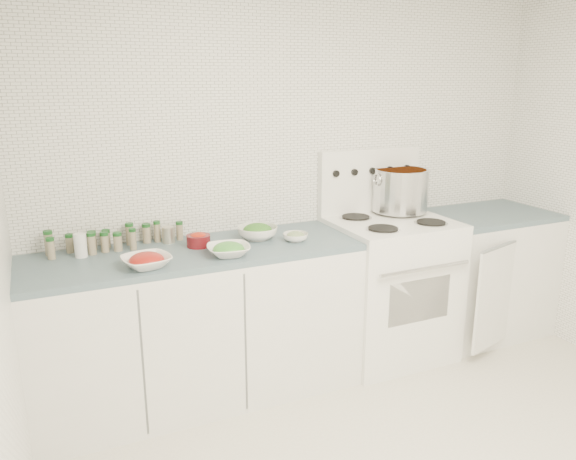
% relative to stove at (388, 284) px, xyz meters
% --- Properties ---
extents(room_walls, '(3.54, 3.04, 2.52)m').
position_rel_stove_xyz_m(room_walls, '(-0.48, -1.19, 1.06)').
color(room_walls, white).
rests_on(room_walls, ground).
extents(counter_left, '(1.85, 0.62, 0.90)m').
position_rel_stove_xyz_m(counter_left, '(-1.30, 0.00, -0.05)').
color(counter_left, white).
rests_on(counter_left, ground).
extents(stove, '(0.76, 0.70, 1.36)m').
position_rel_stove_xyz_m(stove, '(0.00, 0.00, 0.00)').
color(stove, white).
rests_on(stove, ground).
extents(counter_right, '(0.89, 0.74, 0.90)m').
position_rel_stove_xyz_m(counter_right, '(0.82, 0.00, -0.05)').
color(counter_right, white).
rests_on(counter_right, ground).
extents(stock_pot, '(0.39, 0.37, 0.28)m').
position_rel_stove_xyz_m(stock_pot, '(0.17, 0.16, 0.60)').
color(stock_pot, silver).
rests_on(stock_pot, stove).
extents(bowl_tomato, '(0.28, 0.28, 0.08)m').
position_rel_stove_xyz_m(bowl_tomato, '(-1.61, -0.18, 0.44)').
color(bowl_tomato, white).
rests_on(bowl_tomato, counter_left).
extents(bowl_snowpea, '(0.27, 0.27, 0.08)m').
position_rel_stove_xyz_m(bowl_snowpea, '(-1.17, -0.17, 0.44)').
color(bowl_snowpea, white).
rests_on(bowl_snowpea, counter_left).
extents(bowl_broccoli, '(0.29, 0.29, 0.10)m').
position_rel_stove_xyz_m(bowl_broccoli, '(-0.90, 0.07, 0.45)').
color(bowl_broccoli, white).
rests_on(bowl_broccoli, counter_left).
extents(bowl_zucchini, '(0.15, 0.15, 0.06)m').
position_rel_stove_xyz_m(bowl_zucchini, '(-0.72, -0.07, 0.43)').
color(bowl_zucchini, white).
rests_on(bowl_zucchini, counter_left).
extents(bowl_pepper, '(0.13, 0.13, 0.08)m').
position_rel_stove_xyz_m(bowl_pepper, '(-1.27, 0.06, 0.44)').
color(bowl_pepper, '#580F14').
rests_on(bowl_pepper, counter_left).
extents(salt_canister, '(0.07, 0.07, 0.13)m').
position_rel_stove_xyz_m(salt_canister, '(-1.89, 0.14, 0.47)').
color(salt_canister, white).
rests_on(salt_canister, counter_left).
extents(tin_can, '(0.08, 0.08, 0.09)m').
position_rel_stove_xyz_m(tin_can, '(-1.40, 0.21, 0.45)').
color(tin_can, '#B7AE9B').
rests_on(tin_can, counter_left).
extents(spice_cluster, '(0.76, 0.15, 0.14)m').
position_rel_stove_xyz_m(spice_cluster, '(-1.73, 0.22, 0.46)').
color(spice_cluster, gray).
rests_on(spice_cluster, counter_left).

